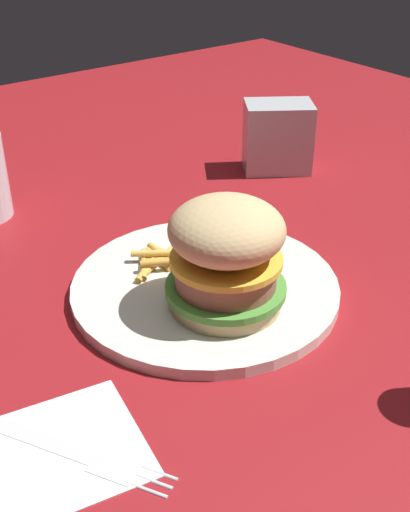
# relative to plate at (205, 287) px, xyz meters

# --- Properties ---
(ground_plane) EXTENTS (1.60, 1.60, 0.00)m
(ground_plane) POSITION_rel_plate_xyz_m (-0.01, 0.01, -0.01)
(ground_plane) COLOR maroon
(plate) EXTENTS (0.26, 0.26, 0.01)m
(plate) POSITION_rel_plate_xyz_m (0.00, 0.00, 0.00)
(plate) COLOR silver
(plate) RESTS_ON ground_plane
(sandwich) EXTENTS (0.11, 0.11, 0.11)m
(sandwich) POSITION_rel_plate_xyz_m (-0.01, -0.04, 0.06)
(sandwich) COLOR tan
(sandwich) RESTS_ON plate
(fries_pile) EXTENTS (0.10, 0.08, 0.01)m
(fries_pile) POSITION_rel_plate_xyz_m (-0.01, 0.05, 0.01)
(fries_pile) COLOR gold
(fries_pile) RESTS_ON plate
(napkin) EXTENTS (0.13, 0.13, 0.00)m
(napkin) POSITION_rel_plate_xyz_m (-0.20, -0.10, -0.01)
(napkin) COLOR white
(napkin) RESTS_ON ground_plane
(fork) EXTENTS (0.10, 0.16, 0.00)m
(fork) POSITION_rel_plate_xyz_m (-0.20, -0.10, -0.00)
(fork) COLOR silver
(fork) RESTS_ON napkin
(napkin_dispenser) EXTENTS (0.11, 0.10, 0.09)m
(napkin_dispenser) POSITION_rel_plate_xyz_m (0.27, 0.19, 0.04)
(napkin_dispenser) COLOR #B7BABF
(napkin_dispenser) RESTS_ON ground_plane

